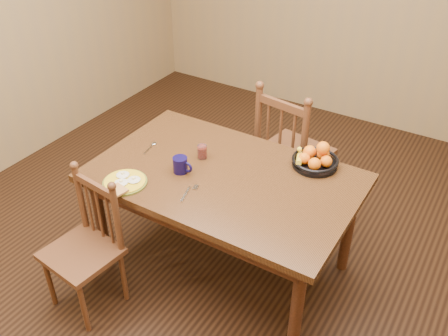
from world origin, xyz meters
The scene contains 10 objects.
room centered at (0.00, 0.00, 1.35)m, with size 4.52×5.02×2.72m.
dining_table centered at (0.00, 0.00, 0.67)m, with size 1.60×1.00×0.75m.
chair_far centered at (0.09, 0.79, 0.51)m, with size 0.54×0.52×1.05m.
chair_near centered at (-0.55, -0.68, 0.43)m, with size 0.44×0.42×0.88m.
breakfast_plate centered at (-0.45, -0.39, 0.76)m, with size 0.26×0.30×0.04m.
fork centered at (-0.08, -0.25, 0.75)m, with size 0.06×0.18×0.00m.
spoon centered at (-0.58, 0.04, 0.75)m, with size 0.05×0.16×0.01m.
coffee_mug centered at (-0.24, -0.11, 0.80)m, with size 0.13×0.09×0.10m.
juice_glass centered at (-0.22, 0.09, 0.79)m, with size 0.06×0.06×0.09m.
fruit_bowl centered at (0.43, 0.38, 0.80)m, with size 0.29×0.29×0.17m.
Camera 1 is at (1.29, -2.11, 2.48)m, focal length 40.00 mm.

